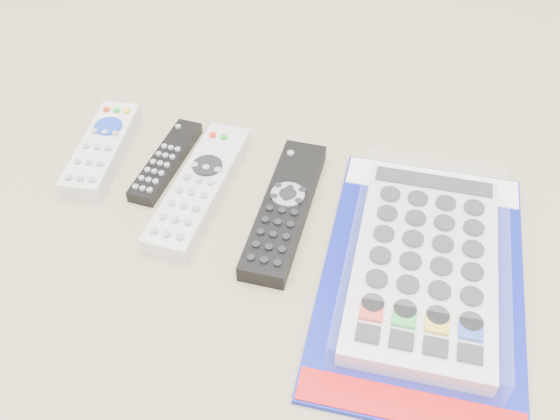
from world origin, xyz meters
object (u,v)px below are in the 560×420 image
(jumbo_remote_packaged, at_px, (425,263))
(remote_large_black, at_px, (285,208))
(remote_silver_dvd, at_px, (200,187))
(remote_small_grey, at_px, (102,148))
(remote_slim_black, at_px, (166,161))

(jumbo_remote_packaged, bearing_deg, remote_large_black, 162.21)
(remote_large_black, relative_size, jumbo_remote_packaged, 0.61)
(remote_silver_dvd, bearing_deg, remote_large_black, -1.82)
(remote_small_grey, distance_m, remote_large_black, 0.26)
(remote_small_grey, distance_m, remote_silver_dvd, 0.15)
(remote_silver_dvd, bearing_deg, jumbo_remote_packaged, -9.22)
(remote_slim_black, height_order, jumbo_remote_packaged, jumbo_remote_packaged)
(remote_large_black, bearing_deg, remote_small_grey, 170.18)
(remote_small_grey, height_order, remote_slim_black, remote_small_grey)
(remote_slim_black, xyz_separation_m, remote_silver_dvd, (0.06, -0.03, 0.00))
(remote_small_grey, distance_m, jumbo_remote_packaged, 0.44)
(remote_silver_dvd, height_order, remote_large_black, same)
(remote_large_black, height_order, jumbo_remote_packaged, jumbo_remote_packaged)
(remote_slim_black, height_order, remote_silver_dvd, remote_silver_dvd)
(jumbo_remote_packaged, bearing_deg, remote_small_grey, 166.19)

